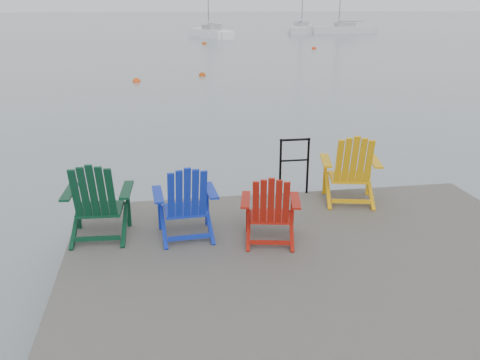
{
  "coord_description": "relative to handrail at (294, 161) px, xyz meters",
  "views": [
    {
      "loc": [
        -1.79,
        -4.84,
        3.36
      ],
      "look_at": [
        -0.64,
        2.24,
        0.85
      ],
      "focal_mm": 38.0,
      "sensor_mm": 36.0,
      "label": 1
    }
  ],
  "objects": [
    {
      "name": "ground",
      "position": [
        -0.25,
        -2.45,
        -1.04
      ],
      "size": [
        400.0,
        400.0,
        0.0
      ],
      "primitive_type": "plane",
      "color": "gray",
      "rests_on": "ground"
    },
    {
      "name": "dock",
      "position": [
        -0.25,
        -2.45,
        -0.69
      ],
      "size": [
        6.0,
        5.0,
        1.4
      ],
      "color": "#292724",
      "rests_on": "ground"
    },
    {
      "name": "handrail",
      "position": [
        0.0,
        0.0,
        0.0
      ],
      "size": [
        0.48,
        0.04,
        0.9
      ],
      "color": "black",
      "rests_on": "dock"
    },
    {
      "name": "chair_green",
      "position": [
        -2.86,
        -1.17,
        -0.01
      ],
      "size": [
        0.87,
        0.81,
        1.05
      ],
      "rotation": [
        0.0,
        0.0,
        -0.06
      ],
      "color": "#09341F",
      "rests_on": "dock"
    },
    {
      "name": "chair_blue",
      "position": [
        -1.76,
        -1.31,
        -0.04
      ],
      "size": [
        0.83,
        0.77,
        1.0
      ],
      "rotation": [
        0.0,
        0.0,
        0.06
      ],
      "color": "#112AB0",
      "rests_on": "dock"
    },
    {
      "name": "chair_red",
      "position": [
        -0.74,
        -1.62,
        -0.08
      ],
      "size": [
        0.83,
        0.78,
        0.92
      ],
      "rotation": [
        0.0,
        0.0,
        -0.2
      ],
      "color": "#A0160B",
      "rests_on": "dock"
    },
    {
      "name": "chair_yellow",
      "position": [
        0.74,
        -0.49,
        0.0
      ],
      "size": [
        0.98,
        0.92,
        1.08
      ],
      "rotation": [
        0.0,
        0.0,
        -0.22
      ],
      "color": "#E3A10C",
      "rests_on": "dock"
    },
    {
      "name": "sailboat_near",
      "position": [
        3.62,
        46.48,
        -0.69
      ],
      "size": [
        4.14,
        7.34,
        10.02
      ],
      "rotation": [
        0.0,
        0.0,
        0.34
      ],
      "color": "white",
      "rests_on": "ground"
    },
    {
      "name": "sailboat_mid",
      "position": [
        15.38,
        54.15,
        -0.69
      ],
      "size": [
        5.36,
        9.72,
        12.89
      ],
      "rotation": [
        0.0,
        0.0,
        -0.33
      ],
      "color": "silver",
      "rests_on": "ground"
    },
    {
      "name": "sailboat_far",
      "position": [
        19.21,
        50.7,
        -0.69
      ],
      "size": [
        7.33,
        2.14,
        10.18
      ],
      "rotation": [
        0.0,
        0.0,
        1.61
      ],
      "color": "silver",
      "rests_on": "ground"
    },
    {
      "name": "buoy_a",
      "position": [
        -2.95,
        16.09,
        -1.04
      ],
      "size": [
        0.37,
        0.37,
        0.37
      ],
      "primitive_type": "sphere",
      "color": "#F5490E",
      "rests_on": "ground"
    },
    {
      "name": "buoy_b",
      "position": [
        0.14,
        17.61,
        -1.04
      ],
      "size": [
        0.35,
        0.35,
        0.35
      ],
      "primitive_type": "sphere",
      "color": "#C2430B",
      "rests_on": "ground"
    },
    {
      "name": "buoy_c",
      "position": [
        10.02,
        31.43,
        -1.04
      ],
      "size": [
        0.36,
        0.36,
        0.36
      ],
      "primitive_type": "sphere",
      "color": "#F3370E",
      "rests_on": "ground"
    },
    {
      "name": "buoy_d",
      "position": [
        2.13,
        37.55,
        -1.04
      ],
      "size": [
        0.4,
        0.4,
        0.4
      ],
      "primitive_type": "sphere",
      "color": "#C4470B",
      "rests_on": "ground"
    }
  ]
}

